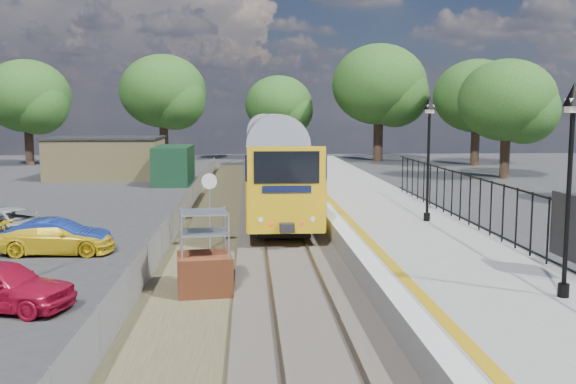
{
  "coord_description": "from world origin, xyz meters",
  "views": [
    {
      "loc": [
        -1.3,
        -17.12,
        4.85
      ],
      "look_at": [
        0.14,
        6.13,
        2.0
      ],
      "focal_mm": 40.0,
      "sensor_mm": 36.0,
      "label": 1
    }
  ],
  "objects": [
    {
      "name": "car_blue",
      "position": [
        -8.0,
        5.34,
        0.6
      ],
      "size": [
        3.65,
        1.3,
        1.2
      ],
      "primitive_type": "imported",
      "rotation": [
        0.0,
        0.0,
        1.56
      ],
      "color": "navy",
      "rests_on": "ground"
    },
    {
      "name": "wire_fence",
      "position": [
        -4.2,
        12.0,
        0.6
      ],
      "size": [
        0.06,
        52.0,
        1.2
      ],
      "color": "#999EA3",
      "rests_on": "ground"
    },
    {
      "name": "platform_edge",
      "position": [
        2.14,
        8.0,
        0.9
      ],
      "size": [
        0.9,
        70.0,
        0.01
      ],
      "color": "silver",
      "rests_on": "platform"
    },
    {
      "name": "outbuilding",
      "position": [
        -10.91,
        31.21,
        1.52
      ],
      "size": [
        10.8,
        10.1,
        3.12
      ],
      "color": "tan",
      "rests_on": "ground"
    },
    {
      "name": "speed_sign",
      "position": [
        -2.68,
        5.43,
        1.88
      ],
      "size": [
        0.55,
        0.16,
        2.77
      ],
      "rotation": [
        0.0,
        0.0,
        -0.24
      ],
      "color": "#999EA3",
      "rests_on": "ground"
    },
    {
      "name": "palisade_fence",
      "position": [
        6.55,
        2.24,
        1.84
      ],
      "size": [
        0.12,
        26.0,
        2.0
      ],
      "color": "black",
      "rests_on": "platform"
    },
    {
      "name": "track_bed",
      "position": [
        -0.47,
        9.67,
        0.09
      ],
      "size": [
        5.9,
        80.0,
        0.29
      ],
      "color": "#473F38",
      "rests_on": "ground"
    },
    {
      "name": "train",
      "position": [
        0.0,
        25.06,
        2.34
      ],
      "size": [
        2.82,
        40.83,
        3.51
      ],
      "color": "gold",
      "rests_on": "ground"
    },
    {
      "name": "tree_line",
      "position": [
        1.4,
        42.0,
        6.61
      ],
      "size": [
        56.8,
        43.8,
        11.88
      ],
      "color": "#332319",
      "rests_on": "ground"
    },
    {
      "name": "victorian_lamp_north",
      "position": [
        5.3,
        6.0,
        4.3
      ],
      "size": [
        0.44,
        0.44,
        4.6
      ],
      "color": "black",
      "rests_on": "platform"
    },
    {
      "name": "car_white",
      "position": [
        -10.27,
        7.66,
        0.62
      ],
      "size": [
        4.91,
        3.97,
        1.24
      ],
      "primitive_type": "imported",
      "rotation": [
        0.0,
        0.0,
        1.07
      ],
      "color": "silver",
      "rests_on": "ground"
    },
    {
      "name": "brick_plinth",
      "position": [
        -2.5,
        -0.17,
        1.11
      ],
      "size": [
        1.6,
        1.6,
        2.31
      ],
      "rotation": [
        0.0,
        0.0,
        0.13
      ],
      "color": "brown",
      "rests_on": "ground"
    },
    {
      "name": "car_yellow",
      "position": [
        -7.99,
        5.24,
        0.58
      ],
      "size": [
        4.02,
        1.73,
        1.15
      ],
      "primitive_type": "imported",
      "rotation": [
        0.0,
        0.0,
        1.54
      ],
      "color": "yellow",
      "rests_on": "ground"
    },
    {
      "name": "car_red",
      "position": [
        -7.47,
        -1.24,
        0.63
      ],
      "size": [
        3.96,
        2.44,
        1.26
      ],
      "primitive_type": "imported",
      "rotation": [
        0.0,
        0.0,
        1.3
      ],
      "color": "#B51031",
      "rests_on": "ground"
    },
    {
      "name": "ground",
      "position": [
        0.0,
        0.0,
        0.0
      ],
      "size": [
        120.0,
        120.0,
        0.0
      ],
      "primitive_type": "plane",
      "color": "#2D2D30",
      "rests_on": "ground"
    },
    {
      "name": "victorian_lamp_south",
      "position": [
        5.5,
        -4.0,
        4.3
      ],
      "size": [
        0.44,
        0.44,
        4.6
      ],
      "color": "black",
      "rests_on": "platform"
    },
    {
      "name": "platform",
      "position": [
        4.2,
        8.0,
        0.45
      ],
      "size": [
        5.0,
        70.0,
        0.9
      ],
      "primitive_type": "cube",
      "color": "gray",
      "rests_on": "ground"
    }
  ]
}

